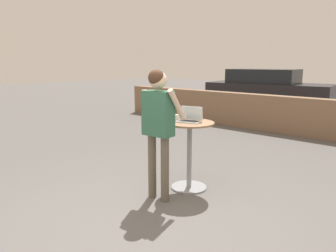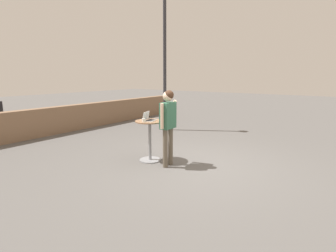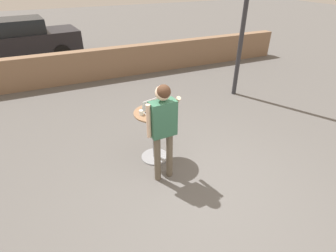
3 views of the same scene
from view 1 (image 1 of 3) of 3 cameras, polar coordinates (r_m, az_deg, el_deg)
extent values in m
plane|color=#5B5956|center=(3.93, -3.53, -16.54)|extent=(50.00, 50.00, 0.00)
cube|color=#84664C|center=(8.73, 24.97, 1.19)|extent=(12.96, 0.35, 0.96)
cylinder|color=gray|center=(4.91, 3.66, -10.57)|extent=(0.52, 0.52, 0.03)
cylinder|color=gray|center=(4.75, 3.73, -5.17)|extent=(0.07, 0.07, 0.94)
cylinder|color=#8C6647|center=(4.64, 3.80, 0.53)|extent=(0.70, 0.70, 0.02)
cube|color=silver|center=(4.62, 3.62, 0.75)|extent=(0.36, 0.28, 0.02)
cube|color=black|center=(4.62, 3.62, 0.87)|extent=(0.32, 0.23, 0.00)
cube|color=silver|center=(4.70, 4.20, 2.26)|extent=(0.32, 0.12, 0.20)
cube|color=white|center=(4.70, 4.17, 2.26)|extent=(0.30, 0.10, 0.18)
cylinder|color=white|center=(4.77, 1.63, 1.51)|extent=(0.07, 0.07, 0.09)
torus|color=white|center=(4.74, 2.07, 1.47)|extent=(0.04, 0.01, 0.04)
cylinder|color=brown|center=(4.46, -2.77, -6.97)|extent=(0.11, 0.11, 0.88)
cylinder|color=brown|center=(4.32, -0.55, -7.56)|extent=(0.11, 0.11, 0.88)
cube|color=#33664C|center=(4.22, -1.73, 2.21)|extent=(0.42, 0.22, 0.58)
sphere|color=beige|center=(4.17, -1.77, 8.02)|extent=(0.23, 0.23, 0.23)
sphere|color=#472D1E|center=(4.15, -2.03, 8.40)|extent=(0.21, 0.21, 0.21)
cylinder|color=beige|center=(4.37, -4.10, 2.69)|extent=(0.07, 0.07, 0.55)
cylinder|color=beige|center=(4.12, 1.53, 3.74)|extent=(0.09, 0.33, 0.42)
cube|color=black|center=(12.54, 17.08, 5.37)|extent=(4.50, 2.18, 0.78)
cube|color=black|center=(12.57, 16.31, 8.36)|extent=(2.54, 1.75, 0.50)
cylinder|color=black|center=(13.00, 23.72, 3.52)|extent=(0.66, 0.30, 0.64)
cylinder|color=black|center=(11.46, 22.09, 2.74)|extent=(0.66, 0.30, 0.64)
cylinder|color=black|center=(13.78, 12.74, 4.56)|extent=(0.66, 0.30, 0.64)
cylinder|color=black|center=(12.34, 9.90, 3.93)|extent=(0.66, 0.30, 0.64)
camera|label=2|loc=(7.60, -51.05, 8.77)|focal=28.00mm
camera|label=3|loc=(4.43, -53.91, 24.10)|focal=28.00mm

